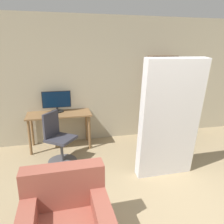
% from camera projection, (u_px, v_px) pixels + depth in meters
% --- Properties ---
extents(wall_back, '(8.00, 0.06, 2.70)m').
position_uv_depth(wall_back, '(115.00, 80.00, 4.89)').
color(wall_back, tan).
rests_on(wall_back, ground).
extents(desk, '(1.29, 0.57, 0.74)m').
position_uv_depth(desk, '(59.00, 118.00, 4.49)').
color(desk, brown).
rests_on(desk, ground).
extents(monitor, '(0.58, 0.26, 0.44)m').
position_uv_depth(monitor, '(57.00, 101.00, 4.52)').
color(monitor, black).
rests_on(monitor, desk).
extents(office_chair, '(0.62, 0.62, 0.94)m').
position_uv_depth(office_chair, '(59.00, 142.00, 3.96)').
color(office_chair, '#4C4C51').
rests_on(office_chair, ground).
extents(bookshelf, '(0.62, 0.28, 1.87)m').
position_uv_depth(bookshelf, '(158.00, 96.00, 5.09)').
color(bookshelf, brown).
rests_on(bookshelf, ground).
extents(mattress_near, '(0.94, 0.39, 1.91)m').
position_uv_depth(mattress_near, '(170.00, 121.00, 3.34)').
color(mattress_near, silver).
rests_on(mattress_near, ground).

